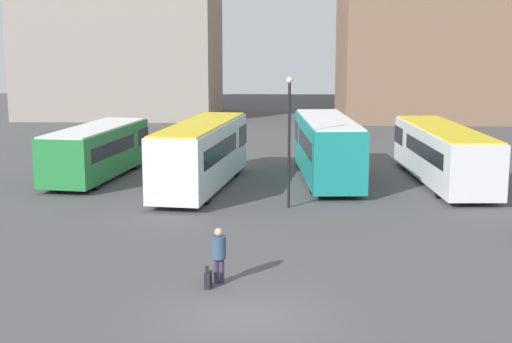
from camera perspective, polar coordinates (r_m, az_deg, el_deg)
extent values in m
plane|color=#4C4C4F|center=(19.24, -0.97, -11.58)|extent=(160.00, 160.00, 0.00)
cube|color=#237A38|center=(38.64, -12.60, 1.63)|extent=(3.73, 9.41, 2.42)
cube|color=black|center=(42.04, -10.66, 2.82)|extent=(2.81, 2.01, 0.92)
cube|color=black|center=(37.84, -13.10, 1.90)|extent=(3.34, 6.15, 0.72)
cube|color=white|center=(38.47, -12.68, 3.47)|extent=(3.50, 9.20, 0.08)
cylinder|color=black|center=(41.39, -11.04, 0.87)|extent=(2.57, 1.27, 0.96)
cylinder|color=black|center=(36.24, -14.26, -0.60)|extent=(2.57, 1.27, 0.96)
cube|color=silver|center=(35.18, -4.36, 1.43)|extent=(3.74, 11.04, 2.90)
cube|color=black|center=(39.40, -2.79, 2.94)|extent=(2.69, 2.28, 1.10)
cube|color=black|center=(34.19, -4.77, 1.77)|extent=(3.29, 7.18, 0.87)
cube|color=yellow|center=(34.98, -4.39, 3.84)|extent=(3.52, 10.80, 0.08)
cylinder|color=black|center=(38.60, -3.12, 0.40)|extent=(2.43, 1.28, 1.00)
cylinder|color=black|center=(32.21, -5.79, -1.65)|extent=(2.43, 1.28, 1.00)
cube|color=#19847F|center=(37.09, 5.72, 1.89)|extent=(3.25, 10.21, 2.92)
cube|color=black|center=(41.09, 5.00, 3.24)|extent=(2.66, 2.04, 1.11)
cube|color=black|center=(36.15, 5.91, 2.25)|extent=(3.00, 6.61, 0.88)
cube|color=white|center=(36.90, 5.76, 4.19)|extent=(3.03, 10.00, 0.08)
cylinder|color=black|center=(40.34, 5.13, 0.80)|extent=(2.46, 1.17, 0.99)
cylinder|color=black|center=(34.26, 6.34, -0.94)|extent=(2.46, 1.17, 0.99)
cube|color=silver|center=(37.68, 14.73, 1.40)|extent=(3.25, 11.78, 2.54)
cube|color=black|center=(42.22, 13.05, 2.85)|extent=(2.73, 2.29, 0.96)
cube|color=black|center=(36.64, 15.18, 1.64)|extent=(3.03, 7.60, 0.76)
cube|color=yellow|center=(37.51, 14.82, 3.38)|extent=(3.03, 11.54, 0.08)
cylinder|color=black|center=(41.30, 13.35, 0.74)|extent=(2.51, 1.07, 0.93)
cylinder|color=black|center=(34.45, 16.22, -1.29)|extent=(2.51, 1.07, 0.93)
cylinder|color=#382D4C|center=(21.69, -3.20, -7.91)|extent=(0.16, 0.16, 0.78)
cylinder|color=#382D4C|center=(21.66, -2.76, -7.93)|extent=(0.16, 0.16, 0.78)
cylinder|color=#334766|center=(21.46, -3.00, -6.07)|extent=(0.47, 0.47, 0.68)
sphere|color=tan|center=(21.33, -3.01, -4.86)|extent=(0.25, 0.25, 0.25)
cube|color=black|center=(21.35, -3.85, -8.63)|extent=(0.20, 0.40, 0.49)
cube|color=black|center=(21.11, -3.94, -7.84)|extent=(0.10, 0.03, 0.22)
cylinder|color=black|center=(30.80, 2.66, 2.07)|extent=(0.12, 0.12, 5.47)
sphere|color=beige|center=(30.52, 2.70, 7.32)|extent=(0.28, 0.28, 0.28)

